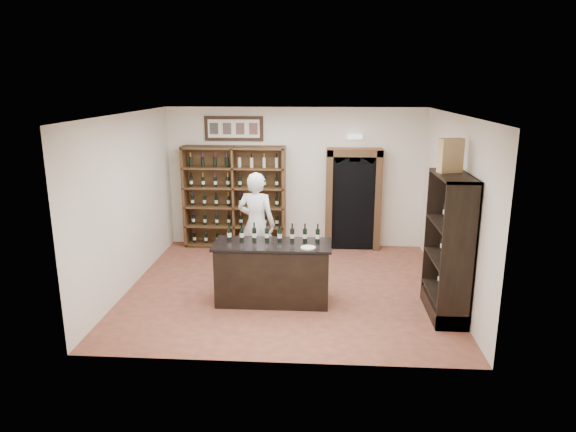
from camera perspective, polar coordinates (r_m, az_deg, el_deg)
The scene contains 22 objects.
floor at distance 9.11m, azimuth -0.07°, elevation -7.94°, with size 5.50×5.50×0.00m, color #9C503E.
ceiling at distance 8.42m, azimuth -0.07°, elevation 11.26°, with size 5.50×5.50×0.00m, color white.
wall_back at distance 11.09m, azimuth 0.79°, elevation 4.25°, with size 5.50×0.04×3.00m, color white.
wall_left at distance 9.24m, azimuth -17.36°, elevation 1.48°, with size 0.04×5.00×3.00m, color white.
wall_right at distance 8.90m, azimuth 17.89°, elevation 0.95°, with size 0.04×5.00×3.00m, color white.
wine_shelf at distance 11.14m, azimuth -5.96°, elevation 2.13°, with size 2.20×0.38×2.20m.
framed_picture at distance 11.06m, azimuth -6.04°, elevation 9.64°, with size 1.25×0.04×0.52m, color black.
arched_doorway at distance 11.00m, azimuth 7.26°, elevation 2.13°, with size 1.17×0.35×2.17m.
emergency_light at distance 10.89m, azimuth 7.44°, elevation 8.73°, with size 0.30×0.10×0.10m, color white.
tasting_counter at distance 8.38m, azimuth -1.71°, elevation -6.36°, with size 1.88×0.78×1.00m.
counter_bottle_0 at distance 8.41m, azimuth -6.55°, elevation -1.97°, with size 0.07×0.07×0.30m.
counter_bottle_1 at distance 8.38m, azimuth -5.16°, elevation -2.00°, with size 0.07×0.07×0.30m.
counter_bottle_2 at distance 8.35m, azimuth -3.77°, elevation -2.03°, with size 0.07×0.07×0.30m.
counter_bottle_3 at distance 8.32m, azimuth -2.36°, elevation -2.06°, with size 0.07×0.07×0.30m.
counter_bottle_4 at distance 8.30m, azimuth -0.95°, elevation -2.08°, with size 0.07×0.07×0.30m.
counter_bottle_5 at distance 8.29m, azimuth 0.47°, elevation -2.11°, with size 0.07×0.07×0.30m.
counter_bottle_6 at distance 8.28m, azimuth 1.89°, elevation -2.14°, with size 0.07×0.07×0.30m.
counter_bottle_7 at distance 8.28m, azimuth 3.31°, elevation -2.16°, with size 0.07×0.07×0.30m.
side_cabinet at distance 8.21m, azimuth 17.44°, elevation -5.57°, with size 0.48×1.20×2.20m.
shopkeeper at distance 9.44m, azimuth -3.53°, elevation -0.92°, with size 0.71×0.46×1.94m, color white.
plate at distance 7.98m, azimuth 2.25°, elevation -3.53°, with size 0.23×0.23×0.02m, color silver.
wine_crate at distance 7.97m, azimuth 17.62°, elevation 6.43°, with size 0.36×0.15×0.50m, color tan.
Camera 1 is at (0.56, -8.39, 3.49)m, focal length 32.00 mm.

